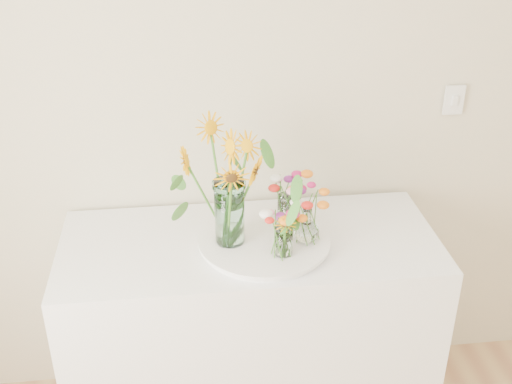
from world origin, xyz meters
TOP-DOWN VIEW (x-y plane):
  - counter at (-0.34, 1.93)m, footprint 1.40×0.60m
  - tray at (-0.29, 1.89)m, footprint 0.46×0.46m
  - mason_jar at (-0.42, 1.89)m, footprint 0.11×0.11m
  - sunflower_bouquet at (-0.42, 1.89)m, footprint 0.53×0.53m
  - small_vase_a at (-0.24, 1.79)m, footprint 0.08×0.08m
  - wildflower_posy_a at (-0.24, 1.79)m, footprint 0.18×0.18m
  - small_vase_b at (-0.14, 1.87)m, footprint 0.12×0.12m
  - wildflower_posy_b at (-0.14, 1.87)m, footprint 0.19×0.19m
  - small_vase_c at (-0.20, 1.97)m, footprint 0.09×0.09m
  - wildflower_posy_c at (-0.20, 1.97)m, footprint 0.20×0.20m

SIDE VIEW (x-z plane):
  - counter at x=-0.34m, z-range 0.00..0.90m
  - tray at x=-0.29m, z-range 0.90..0.92m
  - small_vase_a at x=-0.24m, z-range 0.93..1.03m
  - small_vase_c at x=-0.20m, z-range 0.93..1.06m
  - small_vase_b at x=-0.14m, z-range 0.93..1.06m
  - wildflower_posy_a at x=-0.24m, z-range 0.93..1.12m
  - wildflower_posy_c at x=-0.20m, z-range 0.93..1.15m
  - wildflower_posy_b at x=-0.14m, z-range 0.93..1.15m
  - mason_jar at x=-0.42m, z-range 0.93..1.17m
  - sunflower_bouquet at x=-0.42m, z-range 0.93..1.39m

